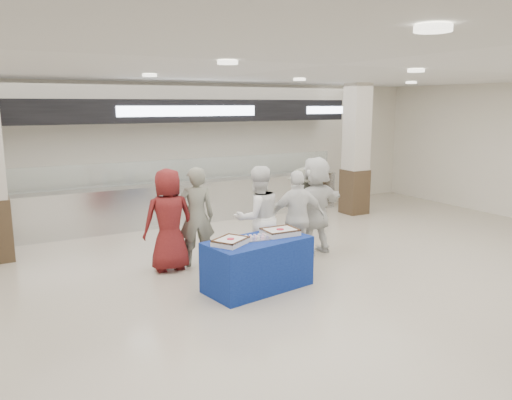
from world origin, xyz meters
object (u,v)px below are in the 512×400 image
civilian_maroon (169,220)px  chef_short (298,218)px  soldier_a (196,217)px  soldier_b (303,210)px  sheet_cake_left (231,241)px  chef_tall (258,218)px  civilian_white (315,206)px  sheet_cake_right (280,231)px  cupcake_tray (257,237)px  display_table (258,264)px

civilian_maroon → chef_short: (2.02, -0.74, -0.04)m
civilian_maroon → soldier_a: 0.48m
soldier_b → sheet_cake_left: bearing=10.3°
chef_tall → civilian_white: size_ratio=0.96×
sheet_cake_right → chef_tall: size_ratio=0.30×
civilian_maroon → chef_tall: bearing=158.6°
sheet_cake_left → sheet_cake_right: size_ratio=1.15×
sheet_cake_left → civilian_maroon: size_ratio=0.35×
sheet_cake_right → cupcake_tray: sheet_cake_right is taller
sheet_cake_right → chef_short: chef_short is taller
civilian_white → chef_tall: bearing=-2.8°
display_table → chef_tall: bearing=51.4°
sheet_cake_left → cupcake_tray: (0.45, 0.06, -0.02)m
display_table → chef_short: (1.16, 0.69, 0.43)m
civilian_maroon → soldier_a: (0.48, -0.00, -0.00)m
display_table → sheet_cake_left: 0.63m
sheet_cake_right → civilian_white: bearing=35.9°
civilian_maroon → soldier_b: bearing=180.0°
soldier_a → civilian_white: size_ratio=0.95×
cupcake_tray → chef_short: (1.17, 0.67, 0.03)m
display_table → soldier_a: size_ratio=0.92×
chef_tall → civilian_white: 1.33m
sheet_cake_right → cupcake_tray: 0.45m
chef_tall → soldier_b: 1.29m
sheet_cake_left → civilian_maroon: bearing=105.2°
sheet_cake_left → soldier_a: (0.08, 1.47, 0.04)m
civilian_maroon → civilian_white: (2.63, -0.39, 0.05)m
civilian_maroon → chef_tall: 1.46m
chef_short → sheet_cake_left: bearing=42.5°
cupcake_tray → civilian_maroon: bearing=121.0°
sheet_cake_left → chef_short: (1.62, 0.73, 0.01)m
display_table → civilian_maroon: civilian_maroon is taller
display_table → cupcake_tray: cupcake_tray is taller
sheet_cake_left → sheet_cake_right: (0.89, 0.11, 0.00)m
sheet_cake_right → soldier_b: (1.23, 1.20, -0.02)m
cupcake_tray → civilian_white: (1.78, 1.03, 0.11)m
display_table → sheet_cake_left: (-0.46, -0.04, 0.42)m
sheet_cake_left → cupcake_tray: 0.46m
soldier_b → civilian_maroon: bearing=-25.1°
cupcake_tray → sheet_cake_left: bearing=-172.9°
sheet_cake_right → chef_tall: chef_tall is taller
sheet_cake_right → civilian_maroon: civilian_maroon is taller
sheet_cake_left → civilian_white: bearing=25.9°
chef_short → civilian_white: (0.61, 0.35, 0.09)m
chef_tall → cupcake_tray: bearing=61.2°
civilian_maroon → soldier_b: civilian_maroon is taller
soldier_a → chef_tall: size_ratio=0.98×
sheet_cake_left → chef_short: bearing=24.2°
cupcake_tray → soldier_b: bearing=37.0°
sheet_cake_right → chef_short: bearing=40.2°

